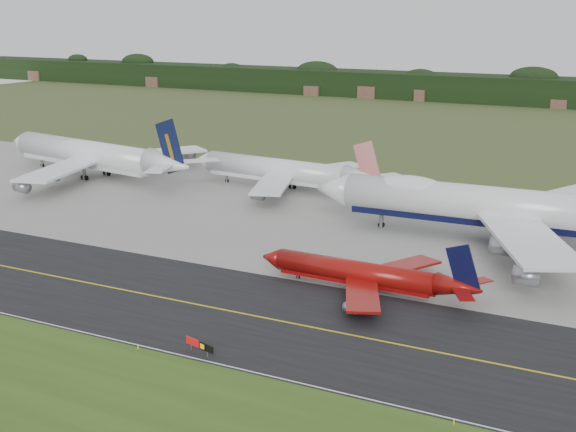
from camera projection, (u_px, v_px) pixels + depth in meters
The scene contains 14 objects.
ground at pixel (235, 300), 117.03m from camera, with size 600.00×600.00×0.00m, color #3C4C23.
grass_verge at pixel (67, 401), 87.01m from camera, with size 400.00×30.00×0.01m, color #334E17.
taxiway at pixel (220, 309), 113.60m from camera, with size 400.00×32.00×0.02m, color black.
apron at pixel (367, 221), 160.78m from camera, with size 400.00×78.00×0.01m, color gray.
taxiway_centreline at pixel (220, 309), 113.59m from camera, with size 400.00×0.40×0.00m, color gold.
taxiway_edge_line at pixel (154, 349), 100.30m from camera, with size 400.00×0.25×0.00m, color silver.
horizon_treeline at pixel (560, 94), 350.50m from camera, with size 700.00×25.00×12.00m.
jet_ba_747 at pixel (506, 208), 144.10m from camera, with size 76.36×63.36×19.23m.
jet_red_737 at pixel (367, 275), 120.05m from camera, with size 35.57×29.08×9.62m.
jet_navy_gold at pixel (94, 156), 200.96m from camera, with size 66.60×57.33×17.22m.
jet_star_tail at pixel (285, 172), 186.43m from camera, with size 52.43×43.68×13.82m.
taxiway_sign at pixel (199, 345), 98.65m from camera, with size 4.79×1.52×1.64m.
edge_marker_center at pixel (138, 347), 100.14m from camera, with size 0.16×0.16×0.50m, color yellow.
edge_marker_right at pixel (454, 422), 82.01m from camera, with size 0.16×0.16×0.50m, color yellow.
Camera 1 is at (58.01, -94.05, 41.21)m, focal length 50.00 mm.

